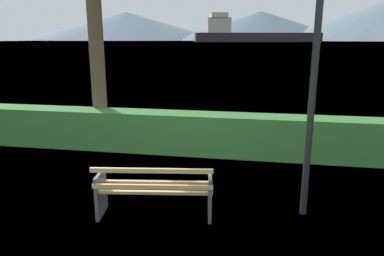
# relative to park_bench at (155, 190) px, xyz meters

# --- Properties ---
(ground_plane) EXTENTS (1400.00, 1400.00, 0.00)m
(ground_plane) POSITION_rel_park_bench_xyz_m (-0.01, 0.06, -0.43)
(ground_plane) COLOR #4C6B33
(water_surface) EXTENTS (620.00, 620.00, 0.00)m
(water_surface) POSITION_rel_park_bench_xyz_m (-0.01, 308.27, -0.43)
(water_surface) COLOR slate
(water_surface) RESTS_ON ground_plane
(park_bench) EXTENTS (1.80, 0.82, 0.87)m
(park_bench) POSITION_rel_park_bench_xyz_m (0.00, 0.00, 0.00)
(park_bench) COLOR tan
(park_bench) RESTS_ON ground_plane
(hedge_row) EXTENTS (13.60, 0.72, 0.95)m
(hedge_row) POSITION_rel_park_bench_xyz_m (-0.01, 3.23, 0.05)
(hedge_row) COLOR #387A33
(hedge_row) RESTS_ON ground_plane
(lamp_post) EXTENTS (0.30, 0.30, 3.92)m
(lamp_post) POSITION_rel_park_bench_xyz_m (2.23, 0.51, 2.22)
(lamp_post) COLOR black
(lamp_post) RESTS_ON ground_plane
(cargo_ship_large) EXTENTS (104.00, 41.74, 22.82)m
(cargo_ship_large) POSITION_rel_park_bench_xyz_m (-8.54, 303.58, 5.95)
(cargo_ship_large) COLOR #232328
(cargo_ship_large) RESTS_ON water_surface
(fishing_boat_near) EXTENTS (5.13, 7.01, 2.14)m
(fishing_boat_near) POSITION_rel_park_bench_xyz_m (-85.43, 178.73, 0.34)
(fishing_boat_near) COLOR gold
(fishing_boat_near) RESTS_ON water_surface
(distant_hills) EXTENTS (753.71, 398.11, 63.19)m
(distant_hills) POSITION_rel_park_bench_xyz_m (21.68, 564.64, 26.59)
(distant_hills) COLOR slate
(distant_hills) RESTS_ON ground_plane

